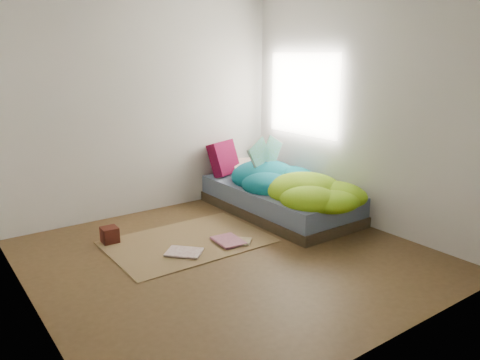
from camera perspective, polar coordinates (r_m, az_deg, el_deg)
name	(u,v)px	position (r m, az deg, el deg)	size (l,w,h in m)	color
ground	(230,257)	(4.55, -1.21, -9.32)	(3.50, 3.50, 0.00)	#49351C
room_walls	(230,84)	(4.16, -1.24, 11.60)	(3.54, 3.54, 2.62)	beige
bed	(279,200)	(5.72, 4.75, -2.40)	(1.00, 2.00, 0.34)	#332B1B
duvet	(292,176)	(5.47, 6.32, 0.47)	(0.96, 1.84, 0.34)	#06566A
rug	(188,242)	(4.90, -6.36, -7.48)	(1.60, 1.10, 0.01)	brown
pillow_floral	(252,166)	(6.39, 1.47, 1.67)	(0.56, 0.35, 0.12)	white
pillow_magenta	(224,158)	(6.16, -1.98, 2.67)	(0.44, 0.14, 0.44)	#44041B
open_book	(266,144)	(5.70, 3.21, 4.43)	(0.50, 0.11, 0.30)	#308F2E
wooden_box	(110,235)	(5.00, -15.61, -6.44)	(0.16, 0.16, 0.16)	#39130D
floor_book_a	(180,258)	(4.50, -7.31, -9.36)	(0.25, 0.33, 0.03)	white
floor_book_b	(217,244)	(4.77, -2.78, -7.74)	(0.25, 0.34, 0.03)	#B96B84
floor_book_c	(235,245)	(4.75, -0.56, -7.93)	(0.20, 0.28, 0.02)	tan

